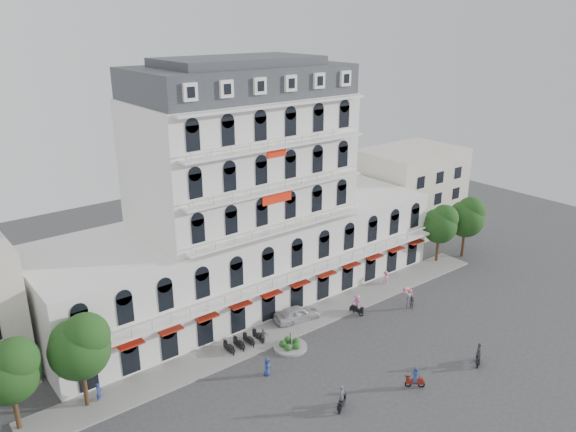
# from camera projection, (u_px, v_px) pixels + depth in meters

# --- Properties ---
(ground) EXTENTS (120.00, 120.00, 0.00)m
(ground) POSITION_uv_depth(u_px,v_px,m) (358.00, 366.00, 50.23)
(ground) COLOR #38383A
(ground) RESTS_ON ground
(sidewalk) EXTENTS (53.00, 4.00, 0.16)m
(sidewalk) POSITION_uv_depth(u_px,v_px,m) (295.00, 324.00, 56.87)
(sidewalk) COLOR gray
(sidewalk) RESTS_ON ground
(main_building) EXTENTS (45.00, 15.00, 25.80)m
(main_building) POSITION_uv_depth(u_px,v_px,m) (243.00, 210.00, 60.22)
(main_building) COLOR silver
(main_building) RESTS_ON ground
(flank_building_east) EXTENTS (14.00, 10.00, 12.00)m
(flank_building_east) POSITION_uv_depth(u_px,v_px,m) (409.00, 190.00, 80.52)
(flank_building_east) COLOR beige
(flank_building_east) RESTS_ON ground
(traffic_island) EXTENTS (3.20, 3.20, 1.60)m
(traffic_island) POSITION_uv_depth(u_px,v_px,m) (290.00, 346.00, 52.84)
(traffic_island) COLOR gray
(traffic_island) RESTS_ON ground
(parked_scooter_row) EXTENTS (4.40, 1.80, 1.10)m
(parked_scooter_row) POSITION_uv_depth(u_px,v_px,m) (244.00, 347.00, 53.04)
(parked_scooter_row) COLOR black
(parked_scooter_row) RESTS_ON ground
(tree_west_outer) EXTENTS (4.50, 4.48, 7.76)m
(tree_west_outer) POSITION_uv_depth(u_px,v_px,m) (9.00, 369.00, 40.70)
(tree_west_outer) COLOR #382314
(tree_west_outer) RESTS_ON ground
(tree_west_inner) EXTENTS (4.76, 4.76, 8.25)m
(tree_west_inner) POSITION_uv_depth(u_px,v_px,m) (80.00, 345.00, 43.13)
(tree_west_inner) COLOR #382314
(tree_west_inner) RESTS_ON ground
(tree_east_inner) EXTENTS (4.40, 4.37, 7.57)m
(tree_east_inner) POSITION_uv_depth(u_px,v_px,m) (440.00, 223.00, 69.90)
(tree_east_inner) COLOR #382314
(tree_east_inner) RESTS_ON ground
(tree_east_outer) EXTENTS (4.65, 4.65, 8.05)m
(tree_east_outer) POSITION_uv_depth(u_px,v_px,m) (467.00, 216.00, 71.38)
(tree_east_outer) COLOR #382314
(tree_east_outer) RESTS_ON ground
(parked_car) EXTENTS (5.09, 2.72, 1.65)m
(parked_car) POSITION_uv_depth(u_px,v_px,m) (297.00, 314.00, 57.37)
(parked_car) COLOR silver
(parked_car) RESTS_ON ground
(rider_west) EXTENTS (1.53, 1.06, 2.22)m
(rider_west) POSITION_uv_depth(u_px,v_px,m) (342.00, 398.00, 44.34)
(rider_west) COLOR black
(rider_west) RESTS_ON ground
(rider_east) EXTENTS (1.34, 1.27, 2.00)m
(rider_east) POSITION_uv_depth(u_px,v_px,m) (415.00, 377.00, 47.02)
(rider_east) COLOR maroon
(rider_east) RESTS_ON ground
(rider_northeast) EXTENTS (1.49, 1.11, 2.22)m
(rider_northeast) POSITION_uv_depth(u_px,v_px,m) (479.00, 354.00, 50.07)
(rider_northeast) COLOR black
(rider_northeast) RESTS_ON ground
(rider_center) EXTENTS (0.96, 1.67, 2.30)m
(rider_center) POSITION_uv_depth(u_px,v_px,m) (357.00, 304.00, 58.48)
(rider_center) COLOR black
(rider_center) RESTS_ON ground
(pedestrian_left) EXTENTS (0.96, 0.81, 1.67)m
(pedestrian_left) POSITION_uv_depth(u_px,v_px,m) (267.00, 367.00, 48.68)
(pedestrian_left) COLOR navy
(pedestrian_left) RESTS_ON ground
(pedestrian_mid) EXTENTS (1.05, 0.86, 1.68)m
(pedestrian_mid) POSITION_uv_depth(u_px,v_px,m) (263.00, 336.00, 53.29)
(pedestrian_mid) COLOR slate
(pedestrian_mid) RESTS_ON ground
(pedestrian_right) EXTENTS (1.24, 0.91, 1.73)m
(pedestrian_right) POSITION_uv_depth(u_px,v_px,m) (386.00, 278.00, 65.12)
(pedestrian_right) COLOR #CD6C9D
(pedestrian_right) RESTS_ON ground
(pedestrian_far) EXTENTS (0.72, 0.72, 1.69)m
(pedestrian_far) POSITION_uv_depth(u_px,v_px,m) (99.00, 392.00, 45.32)
(pedestrian_far) COLOR navy
(pedestrian_far) RESTS_ON ground
(balloon_vendor) EXTENTS (1.25, 1.18, 2.45)m
(balloon_vendor) POSITION_uv_depth(u_px,v_px,m) (410.00, 298.00, 59.60)
(balloon_vendor) COLOR #504F55
(balloon_vendor) RESTS_ON ground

